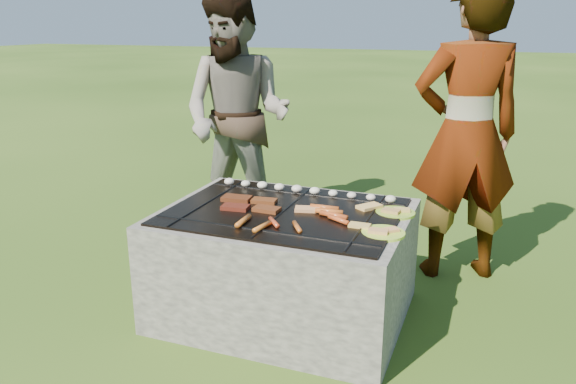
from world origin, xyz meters
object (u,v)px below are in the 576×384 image
object	(u,v)px
plate_near	(383,233)
plate_far	(395,212)
fire_pit	(285,267)
bystander	(237,117)
cook	(466,134)

from	to	relation	value
plate_near	plate_far	bearing A→B (deg)	89.93
fire_pit	bystander	bearing A→B (deg)	126.52
plate_near	cook	bearing A→B (deg)	74.42
plate_far	cook	size ratio (longest dim) A/B	0.14
fire_pit	plate_far	bearing A→B (deg)	18.05
fire_pit	plate_far	size ratio (longest dim) A/B	4.98
plate_far	bystander	world-z (taller)	bystander
plate_far	bystander	xyz separation A→B (m)	(-1.35, 0.89, 0.29)
fire_pit	plate_near	bearing A→B (deg)	-13.55
plate_near	cook	xyz separation A→B (m)	(0.29, 1.03, 0.31)
plate_near	cook	world-z (taller)	cook
plate_near	fire_pit	bearing A→B (deg)	166.45
plate_near	cook	distance (m)	1.11
fire_pit	bystander	distance (m)	1.47
plate_far	cook	world-z (taller)	cook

